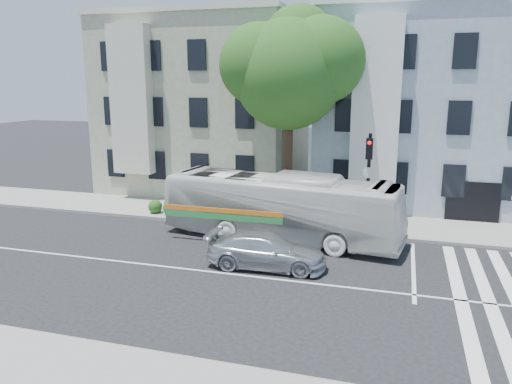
% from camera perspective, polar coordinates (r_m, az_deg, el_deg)
% --- Properties ---
extents(ground, '(120.00, 120.00, 0.00)m').
position_cam_1_polar(ground, '(19.25, -2.34, -9.43)').
color(ground, black).
rests_on(ground, ground).
extents(sidewalk_far, '(80.00, 4.00, 0.15)m').
position_cam_1_polar(sidewalk_far, '(26.51, 3.24, -3.00)').
color(sidewalk_far, gray).
rests_on(sidewalk_far, ground).
extents(building_left, '(12.00, 10.00, 11.00)m').
position_cam_1_polar(building_left, '(34.38, -5.47, 9.75)').
color(building_left, gray).
rests_on(building_left, ground).
extents(building_right, '(12.00, 10.00, 11.00)m').
position_cam_1_polar(building_right, '(31.93, 18.86, 8.91)').
color(building_right, '#8F9AAB').
rests_on(building_right, ground).
extents(street_tree, '(7.30, 5.90, 11.10)m').
position_cam_1_polar(street_tree, '(26.23, 3.97, 13.96)').
color(street_tree, '#2D2116').
rests_on(street_tree, ground).
extents(bus, '(4.10, 11.37, 3.10)m').
position_cam_1_polar(bus, '(22.87, 2.80, -1.74)').
color(bus, silver).
rests_on(bus, ground).
extents(sedan, '(2.11, 4.79, 1.37)m').
position_cam_1_polar(sedan, '(19.74, 1.22, -6.72)').
color(sedan, silver).
rests_on(sedan, ground).
extents(hedge, '(8.52, 2.25, 0.70)m').
position_cam_1_polar(hedge, '(26.02, -3.13, -2.33)').
color(hedge, '#296621').
rests_on(hedge, sidewalk_far).
extents(traffic_signal, '(0.51, 0.55, 4.82)m').
position_cam_1_polar(traffic_signal, '(24.00, 12.73, 2.48)').
color(traffic_signal, black).
rests_on(traffic_signal, ground).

